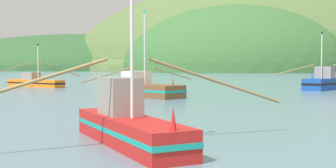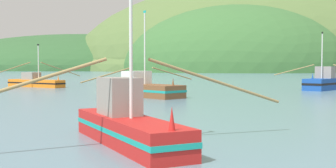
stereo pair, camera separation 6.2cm
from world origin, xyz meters
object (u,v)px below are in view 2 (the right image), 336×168
object	(u,v)px
fishing_boat_brown	(141,88)
fishing_boat_orange	(35,82)
fishing_boat_red	(127,124)
fishing_boat_blue	(323,82)

from	to	relation	value
fishing_boat_brown	fishing_boat_orange	distance (m)	22.72
fishing_boat_red	fishing_boat_orange	world-z (taller)	fishing_boat_red
fishing_boat_brown	fishing_boat_blue	bearing A→B (deg)	73.52
fishing_boat_blue	fishing_boat_orange	distance (m)	36.07
fishing_boat_brown	fishing_boat_orange	size ratio (longest dim) A/B	0.66
fishing_boat_brown	fishing_boat_red	xyz separation A→B (m)	(2.33, -24.19, 0.00)
fishing_boat_blue	fishing_boat_red	xyz separation A→B (m)	(-17.48, -35.52, -0.13)
fishing_boat_blue	fishing_boat_red	distance (m)	39.59
fishing_boat_brown	fishing_boat_red	world-z (taller)	fishing_boat_brown
fishing_boat_brown	fishing_boat_blue	xyz separation A→B (m)	(19.81, 11.33, 0.13)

